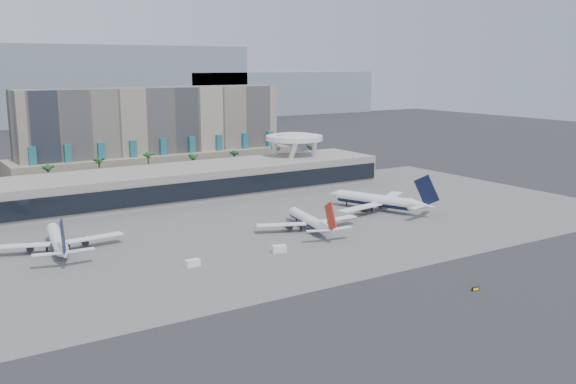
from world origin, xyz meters
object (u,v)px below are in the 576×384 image
airliner_right (378,200)px  service_vehicle_b (279,249)px  service_vehicle_a (193,263)px  taxiway_sign (475,289)px  airliner_centre (310,221)px  airliner_left (58,240)px

airliner_right → service_vehicle_b: 64.26m
service_vehicle_a → taxiway_sign: bearing=-50.0°
airliner_centre → service_vehicle_b: (-21.50, -15.91, -2.17)m
airliner_left → service_vehicle_b: size_ratio=9.76×
service_vehicle_a → airliner_left: bearing=126.4°
service_vehicle_a → service_vehicle_b: bearing=-5.3°
airliner_right → service_vehicle_b: airliner_right is taller
airliner_right → taxiway_sign: 86.06m
airliner_centre → taxiway_sign: 68.34m
airliner_centre → taxiway_sign: (1.24, -68.27, -2.73)m
airliner_left → airliner_centre: bearing=-6.8°
airliner_left → service_vehicle_a: (27.03, -33.56, -2.46)m
airliner_right → taxiway_sign: bearing=-136.6°
airliner_left → service_vehicle_b: 63.87m
airliner_centre → taxiway_sign: bearing=-78.7°
airliner_right → airliner_centre: bearing=172.8°
airliner_right → service_vehicle_b: bearing=-178.2°
airliner_left → service_vehicle_b: bearing=-25.7°
service_vehicle_a → service_vehicle_b: service_vehicle_b is taller
airliner_right → service_vehicle_b: size_ratio=10.61×
airliner_left → taxiway_sign: size_ratio=18.56×
airliner_left → airliner_centre: size_ratio=1.07×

